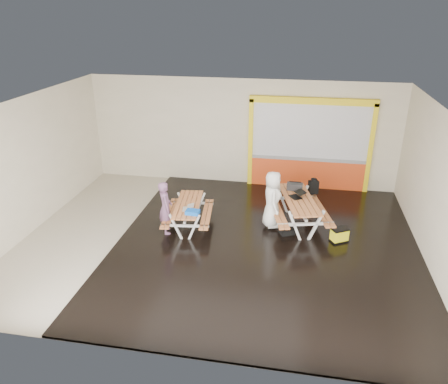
% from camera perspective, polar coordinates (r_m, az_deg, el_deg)
% --- Properties ---
extents(room, '(10.02, 8.02, 3.52)m').
position_cam_1_polar(room, '(10.32, -0.90, 1.83)').
color(room, '#B9B09D').
rests_on(room, ground).
extents(deck, '(7.50, 7.98, 0.05)m').
position_cam_1_polar(deck, '(10.94, 5.65, -7.03)').
color(deck, black).
rests_on(deck, room).
extents(kiosk, '(3.88, 0.16, 3.00)m').
position_cam_1_polar(kiosk, '(13.96, 11.25, 5.95)').
color(kiosk, '#E64A1B').
rests_on(kiosk, room).
extents(picnic_table_left, '(1.43, 1.94, 0.72)m').
position_cam_1_polar(picnic_table_left, '(11.52, -4.78, -2.32)').
color(picnic_table_left, '#D58047').
rests_on(picnic_table_left, deck).
extents(picnic_table_right, '(1.92, 2.42, 0.85)m').
position_cam_1_polar(picnic_table_right, '(11.69, 9.89, -1.71)').
color(picnic_table_right, '#D58047').
rests_on(picnic_table_right, deck).
extents(person_left, '(0.53, 0.62, 1.43)m').
position_cam_1_polar(person_left, '(11.21, -7.80, -2.07)').
color(person_left, '#754D6F').
rests_on(person_left, deck).
extents(person_right, '(0.63, 0.84, 1.54)m').
position_cam_1_polar(person_right, '(11.36, 6.45, -0.96)').
color(person_right, white).
rests_on(person_right, deck).
extents(laptop_left, '(0.34, 0.32, 0.13)m').
position_cam_1_polar(laptop_left, '(11.12, -4.84, -2.11)').
color(laptop_left, silver).
rests_on(laptop_left, picnic_table_left).
extents(laptop_right, '(0.50, 0.49, 0.16)m').
position_cam_1_polar(laptop_right, '(11.65, 9.71, -0.43)').
color(laptop_right, black).
rests_on(laptop_right, picnic_table_right).
extents(blue_pouch, '(0.35, 0.26, 0.10)m').
position_cam_1_polar(blue_pouch, '(10.87, -4.21, -2.68)').
color(blue_pouch, blue).
rests_on(blue_pouch, picnic_table_left).
extents(toolbox, '(0.44, 0.23, 0.25)m').
position_cam_1_polar(toolbox, '(12.07, 9.39, 0.72)').
color(toolbox, black).
rests_on(toolbox, picnic_table_right).
extents(backpack, '(0.32, 0.27, 0.46)m').
position_cam_1_polar(backpack, '(12.62, 11.80, 0.75)').
color(backpack, black).
rests_on(backpack, picnic_table_right).
extents(dark_case, '(0.49, 0.44, 0.15)m').
position_cam_1_polar(dark_case, '(11.45, 8.42, -5.12)').
color(dark_case, black).
rests_on(dark_case, deck).
extents(fluke_bag, '(0.51, 0.45, 0.37)m').
position_cam_1_polar(fluke_bag, '(11.30, 15.10, -5.56)').
color(fluke_bag, black).
rests_on(fluke_bag, deck).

